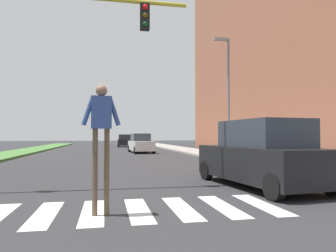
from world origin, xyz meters
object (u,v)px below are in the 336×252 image
sedan_midblock (141,144)px  sedan_distant (125,141)px  pedestrian_performer (101,128)px  suv_crossing (261,155)px  street_lamp_right (227,86)px

sedan_midblock → sedan_distant: size_ratio=1.09×
pedestrian_performer → suv_crossing: pedestrian_performer is taller
suv_crossing → sedan_midblock: 19.39m
street_lamp_right → sedan_distant: size_ratio=1.84×
sedan_midblock → street_lamp_right: bearing=-65.5°
street_lamp_right → pedestrian_performer: street_lamp_right is taller
sedan_distant → suv_crossing: bearing=-86.8°
suv_crossing → sedan_midblock: (-1.44, 19.34, -0.14)m
street_lamp_right → pedestrian_performer: (-7.50, -12.23, -2.93)m
suv_crossing → sedan_distant: 34.88m
sedan_midblock → suv_crossing: bearing=-85.7°
sedan_midblock → sedan_distant: (-0.53, 15.48, -0.01)m
street_lamp_right → sedan_midblock: 11.17m
street_lamp_right → sedan_midblock: (-4.36, 9.56, -3.80)m
sedan_midblock → sedan_distant: bearing=92.0°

